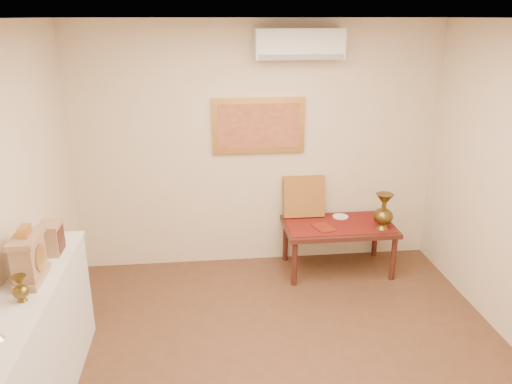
{
  "coord_description": "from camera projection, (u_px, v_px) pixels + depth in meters",
  "views": [
    {
      "loc": [
        -0.61,
        -3.04,
        2.72
      ],
      "look_at": [
        -0.15,
        1.15,
        1.22
      ],
      "focal_mm": 35.0,
      "sensor_mm": 36.0,
      "label": 1
    }
  ],
  "objects": [
    {
      "name": "display_ledge",
      "position": [
        35.0,
        355.0,
        3.46
      ],
      "size": [
        0.37,
        2.02,
        0.98
      ],
      "color": "silver",
      "rests_on": "floor"
    },
    {
      "name": "brass_urn_small",
      "position": [
        20.0,
        285.0,
        3.18
      ],
      "size": [
        0.1,
        0.1,
        0.23
      ],
      "primitive_type": null,
      "color": "brown",
      "rests_on": "display_ledge"
    },
    {
      "name": "wall_back",
      "position": [
        258.0,
        148.0,
        5.47
      ],
      "size": [
        4.0,
        0.02,
        2.7
      ],
      "primitive_type": "cube",
      "color": "beige",
      "rests_on": "ground"
    },
    {
      "name": "painting",
      "position": [
        259.0,
        126.0,
        5.36
      ],
      "size": [
        1.0,
        0.06,
        0.6
      ],
      "color": "#C78C3F",
      "rests_on": "wall_back"
    },
    {
      "name": "wooden_chest",
      "position": [
        51.0,
        238.0,
        3.83
      ],
      "size": [
        0.16,
        0.21,
        0.24
      ],
      "color": "#A97A56",
      "rests_on": "display_ledge"
    },
    {
      "name": "table_cloth",
      "position": [
        339.0,
        224.0,
        5.48
      ],
      "size": [
        1.14,
        0.59,
        0.01
      ],
      "primitive_type": "cube",
      "color": "maroon",
      "rests_on": "low_table"
    },
    {
      "name": "mantel_clock",
      "position": [
        29.0,
        258.0,
        3.41
      ],
      "size": [
        0.17,
        0.36,
        0.41
      ],
      "color": "#A97A56",
      "rests_on": "display_ledge"
    },
    {
      "name": "ceiling",
      "position": [
        303.0,
        19.0,
        2.91
      ],
      "size": [
        4.5,
        4.5,
        0.0
      ],
      "primitive_type": "plane",
      "rotation": [
        3.14,
        0.0,
        0.0
      ],
      "color": "white",
      "rests_on": "ground"
    },
    {
      "name": "cushion",
      "position": [
        304.0,
        196.0,
        5.63
      ],
      "size": [
        0.47,
        0.19,
        0.48
      ],
      "primitive_type": "cube",
      "rotation": [
        -0.21,
        0.0,
        0.0
      ],
      "color": "maroon",
      "rests_on": "table_cloth"
    },
    {
      "name": "brass_urn_tall",
      "position": [
        384.0,
        208.0,
        5.29
      ],
      "size": [
        0.21,
        0.21,
        0.47
      ],
      "primitive_type": null,
      "color": "brown",
      "rests_on": "table_cloth"
    },
    {
      "name": "low_table",
      "position": [
        338.0,
        230.0,
        5.5
      ],
      "size": [
        1.2,
        0.7,
        0.55
      ],
      "color": "#431B14",
      "rests_on": "floor"
    },
    {
      "name": "plate",
      "position": [
        340.0,
        217.0,
        5.66
      ],
      "size": [
        0.18,
        0.18,
        0.01
      ],
      "primitive_type": "cylinder",
      "color": "silver",
      "rests_on": "table_cloth"
    },
    {
      "name": "ac_unit",
      "position": [
        299.0,
        44.0,
        5.03
      ],
      "size": [
        0.9,
        0.25,
        0.3
      ],
      "color": "white",
      "rests_on": "wall_back"
    },
    {
      "name": "menu",
      "position": [
        324.0,
        228.0,
        5.37
      ],
      "size": [
        0.24,
        0.29,
        0.01
      ],
      "primitive_type": "cube",
      "rotation": [
        0.0,
        0.0,
        0.28
      ],
      "color": "maroon",
      "rests_on": "table_cloth"
    }
  ]
}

